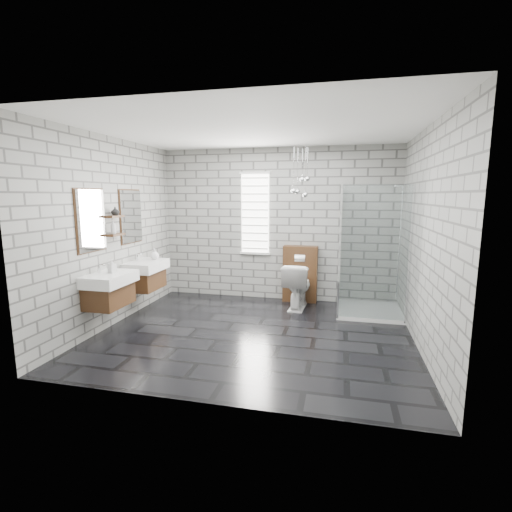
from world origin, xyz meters
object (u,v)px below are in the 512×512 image
(vanity_right, at_px, (144,267))
(shower_enclosure, at_px, (364,284))
(toilet, at_px, (297,286))
(vanity_left, at_px, (107,280))
(cistern_panel, at_px, (300,274))

(vanity_right, height_order, shower_enclosure, shower_enclosure)
(toilet, bearing_deg, vanity_left, 41.03)
(vanity_left, bearing_deg, shower_enclosure, 26.03)
(vanity_left, distance_m, vanity_right, 0.95)
(cistern_panel, height_order, shower_enclosure, shower_enclosure)
(vanity_right, bearing_deg, toilet, 19.75)
(vanity_right, xyz_separation_m, cistern_panel, (2.35, 1.23, -0.26))
(vanity_left, xyz_separation_m, toilet, (2.35, 1.80, -0.38))
(vanity_left, xyz_separation_m, vanity_right, (0.00, 0.95, 0.00))
(cistern_panel, relative_size, toilet, 1.31)
(vanity_left, distance_m, toilet, 2.98)
(cistern_panel, distance_m, toilet, 0.40)
(cistern_panel, bearing_deg, vanity_right, -152.38)
(toilet, bearing_deg, vanity_right, 23.33)
(vanity_right, bearing_deg, cistern_panel, 27.62)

